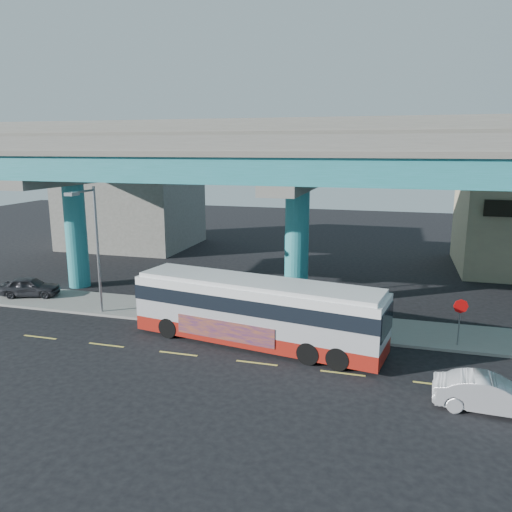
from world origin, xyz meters
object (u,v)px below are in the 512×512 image
(parked_car, at_px, (30,287))
(street_lamp, at_px, (91,233))
(sedan, at_px, (490,394))
(stop_sign, at_px, (460,312))
(transit_bus, at_px, (257,309))

(parked_car, xyz_separation_m, street_lamp, (6.39, -2.06, 4.27))
(sedan, bearing_deg, stop_sign, 7.78)
(transit_bus, bearing_deg, sedan, -11.58)
(sedan, distance_m, stop_sign, 6.34)
(parked_car, height_order, street_lamp, street_lamp)
(parked_car, bearing_deg, stop_sign, -109.63)
(sedan, relative_size, parked_car, 1.03)
(sedan, height_order, stop_sign, stop_sign)
(parked_car, relative_size, street_lamp, 0.54)
(sedan, height_order, parked_car, parked_car)
(stop_sign, bearing_deg, transit_bus, -155.26)
(transit_bus, relative_size, street_lamp, 1.77)
(stop_sign, bearing_deg, street_lamp, -165.55)
(sedan, height_order, street_lamp, street_lamp)
(transit_bus, xyz_separation_m, parked_car, (-16.71, 3.49, -1.05))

